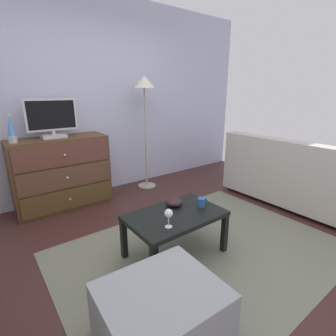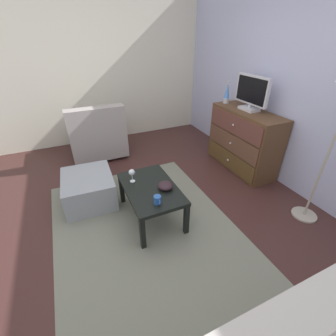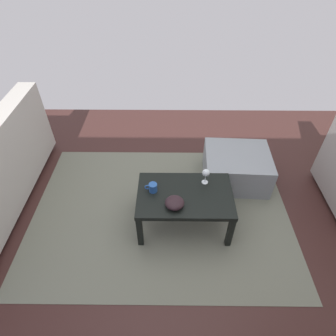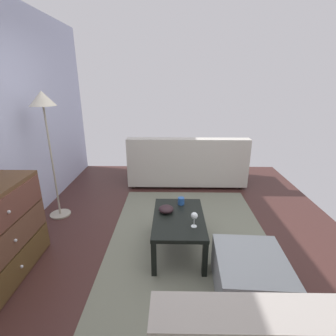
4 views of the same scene
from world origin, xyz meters
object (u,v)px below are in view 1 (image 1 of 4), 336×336
(lava_lamp, at_px, (11,130))
(mug, at_px, (202,202))
(wine_glass, at_px, (169,214))
(dresser, at_px, (62,173))
(couch_large, at_px, (303,182))
(standing_lamp, at_px, (144,93))
(ottoman, at_px, (161,314))
(coffee_table, at_px, (175,219))
(tv, at_px, (52,118))
(bowl_decorative, at_px, (174,202))

(lava_lamp, bearing_deg, mug, -53.05)
(lava_lamp, distance_m, wine_glass, 2.06)
(dresser, bearing_deg, couch_large, -37.28)
(standing_lamp, bearing_deg, ottoman, -120.65)
(coffee_table, height_order, ottoman, coffee_table)
(lava_lamp, distance_m, mug, 2.22)
(couch_large, distance_m, ottoman, 2.63)
(lava_lamp, xyz_separation_m, standing_lamp, (1.74, -0.01, 0.39))
(couch_large, xyz_separation_m, ottoman, (-2.59, -0.42, -0.16))
(couch_large, distance_m, standing_lamp, 2.50)
(wine_glass, bearing_deg, tv, 100.48)
(lava_lamp, bearing_deg, wine_glass, -66.27)
(standing_lamp, bearing_deg, mug, -105.11)
(lava_lamp, xyz_separation_m, wine_glass, (0.80, -1.82, -0.53))
(lava_lamp, xyz_separation_m, coffee_table, (0.99, -1.67, -0.70))
(standing_lamp, bearing_deg, wine_glass, -117.43)
(coffee_table, bearing_deg, bowl_decorative, 55.23)
(wine_glass, distance_m, mug, 0.50)
(tv, height_order, mug, tv)
(dresser, relative_size, bowl_decorative, 6.98)
(coffee_table, bearing_deg, lava_lamp, 120.65)
(dresser, relative_size, wine_glass, 7.39)
(bowl_decorative, relative_size, couch_large, 0.08)
(dresser, xyz_separation_m, standing_lamp, (1.26, -0.05, 0.99))
(tv, bearing_deg, bowl_decorative, -68.34)
(coffee_table, xyz_separation_m, wine_glass, (-0.19, -0.15, 0.17))
(coffee_table, bearing_deg, ottoman, -134.26)
(mug, bearing_deg, dresser, 114.64)
(mug, distance_m, ottoman, 1.10)
(dresser, height_order, coffee_table, dresser)
(dresser, bearing_deg, bowl_decorative, -68.98)
(tv, xyz_separation_m, lava_lamp, (-0.45, -0.07, -0.10))
(wine_glass, bearing_deg, lava_lamp, 113.73)
(lava_lamp, height_order, coffee_table, lava_lamp)
(bowl_decorative, relative_size, ottoman, 0.24)
(standing_lamp, bearing_deg, dresser, 177.80)
(dresser, relative_size, tv, 1.96)
(bowl_decorative, bearing_deg, wine_glass, -134.91)
(mug, height_order, couch_large, couch_large)
(tv, height_order, lava_lamp, tv)
(dresser, distance_m, tv, 0.71)
(wine_glass, distance_m, couch_large, 2.19)
(mug, height_order, bowl_decorative, mug)
(ottoman, bearing_deg, tv, 88.48)
(bowl_decorative, distance_m, ottoman, 1.06)
(wine_glass, height_order, mug, wine_glass)
(dresser, relative_size, lava_lamp, 3.52)
(tv, distance_m, bowl_decorative, 1.86)
(mug, xyz_separation_m, couch_large, (1.70, -0.16, -0.12))
(couch_large, bearing_deg, wine_glass, 178.85)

